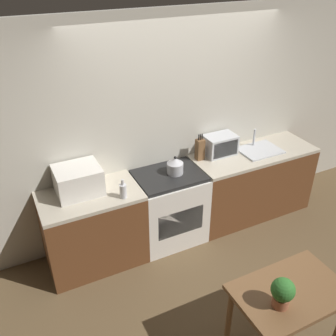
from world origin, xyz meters
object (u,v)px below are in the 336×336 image
kettle (175,166)px  bottle (123,191)px  stove_range (169,207)px  microwave (78,180)px  dining_table (289,301)px  toaster_oven (220,145)px

kettle → bottle: (-0.69, -0.19, -0.01)m
stove_range → bottle: bearing=-162.2°
microwave → dining_table: bearing=-58.3°
dining_table → toaster_oven: bearing=73.1°
stove_range → kettle: bearing=-4.3°
stove_range → dining_table: bearing=-84.3°
stove_range → bottle: 0.84m
microwave → dining_table: (1.17, -1.89, -0.39)m
stove_range → toaster_oven: bearing=11.6°
bottle → toaster_oven: toaster_oven is taller
stove_range → dining_table: (0.18, -1.80, 0.20)m
toaster_oven → dining_table: bearing=-106.9°
microwave → toaster_oven: (1.76, 0.07, -0.02)m
bottle → stove_range: bearing=17.8°
stove_range → toaster_oven: size_ratio=2.35×
stove_range → dining_table: size_ratio=1.00×
stove_range → dining_table: stove_range is taller
microwave → toaster_oven: bearing=2.1°
kettle → toaster_oven: (0.70, 0.16, 0.03)m
microwave → bottle: (0.38, -0.29, -0.06)m
kettle → toaster_oven: bearing=13.3°
kettle → stove_range: bearing=175.7°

